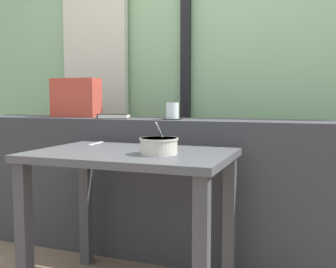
% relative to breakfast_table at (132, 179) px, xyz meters
% --- Properties ---
extents(outdoor_backdrop, '(4.80, 0.08, 2.80)m').
position_rel_breakfast_table_xyz_m(outdoor_backdrop, '(-0.03, 1.23, 0.80)').
color(outdoor_backdrop, '#8EBC89').
rests_on(outdoor_backdrop, ground).
extents(curtain_left_panel, '(0.56, 0.06, 2.50)m').
position_rel_breakfast_table_xyz_m(curtain_left_panel, '(-0.86, 1.13, 0.65)').
color(curtain_left_panel, beige).
rests_on(curtain_left_panel, ground).
extents(window_divider_post, '(0.07, 0.05, 2.60)m').
position_rel_breakfast_table_xyz_m(window_divider_post, '(-0.10, 1.16, 0.70)').
color(window_divider_post, black).
rests_on(window_divider_post, ground).
extents(dark_console_ledge, '(2.80, 0.39, 0.86)m').
position_rel_breakfast_table_xyz_m(dark_console_ledge, '(-0.03, 0.58, -0.17)').
color(dark_console_ledge, '#38383D').
rests_on(dark_console_ledge, ground).
extents(breakfast_table, '(0.96, 0.64, 0.73)m').
position_rel_breakfast_table_xyz_m(breakfast_table, '(0.00, 0.00, 0.00)').
color(breakfast_table, '#414145').
rests_on(breakfast_table, ground).
extents(coaster_square, '(0.10, 0.10, 0.00)m').
position_rel_breakfast_table_xyz_m(coaster_square, '(0.03, 0.51, 0.27)').
color(coaster_square, black).
rests_on(coaster_square, dark_console_ledge).
extents(juice_glass, '(0.08, 0.08, 0.10)m').
position_rel_breakfast_table_xyz_m(juice_glass, '(0.03, 0.51, 0.31)').
color(juice_glass, white).
rests_on(juice_glass, coaster_square).
extents(closed_book, '(0.23, 0.21, 0.03)m').
position_rel_breakfast_table_xyz_m(closed_book, '(-0.37, 0.52, 0.28)').
color(closed_book, black).
rests_on(closed_book, dark_console_ledge).
extents(throw_pillow, '(0.33, 0.16, 0.26)m').
position_rel_breakfast_table_xyz_m(throw_pillow, '(-0.69, 0.58, 0.39)').
color(throw_pillow, '#B74233').
rests_on(throw_pillow, dark_console_ledge).
extents(soup_bowl, '(0.18, 0.18, 0.15)m').
position_rel_breakfast_table_xyz_m(soup_bowl, '(0.16, -0.05, 0.17)').
color(soup_bowl, beige).
rests_on(soup_bowl, breakfast_table).
extents(fork_utensil, '(0.03, 0.17, 0.01)m').
position_rel_breakfast_table_xyz_m(fork_utensil, '(-0.33, 0.22, 0.14)').
color(fork_utensil, silver).
rests_on(fork_utensil, breakfast_table).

